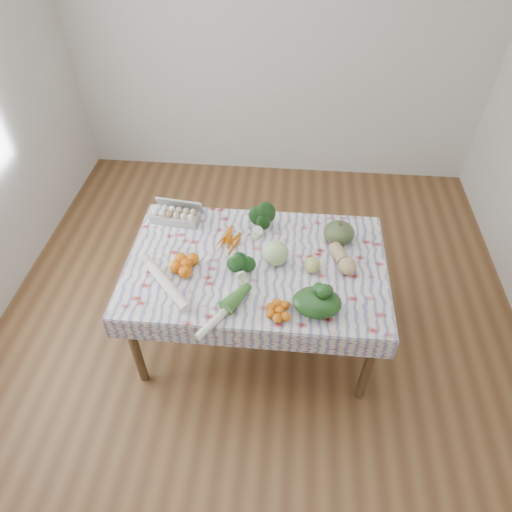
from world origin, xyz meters
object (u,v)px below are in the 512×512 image
(egg_carton, at_px, (175,216))
(butternut_squash, at_px, (343,258))
(kabocha_squash, at_px, (339,232))
(grapefruit, at_px, (312,265))
(cabbage, at_px, (276,253))
(dining_table, at_px, (256,272))

(egg_carton, relative_size, butternut_squash, 1.39)
(kabocha_squash, distance_m, grapefruit, 0.35)
(egg_carton, bearing_deg, grapefruit, -15.35)
(kabocha_squash, relative_size, butternut_squash, 0.84)
(egg_carton, relative_size, cabbage, 2.08)
(dining_table, bearing_deg, grapefruit, -6.53)
(cabbage, bearing_deg, egg_carton, 154.61)
(dining_table, distance_m, kabocha_squash, 0.61)
(cabbage, relative_size, butternut_squash, 0.67)
(grapefruit, bearing_deg, egg_carton, 157.43)
(egg_carton, relative_size, kabocha_squash, 1.66)
(kabocha_squash, xyz_separation_m, butternut_squash, (0.02, -0.23, -0.01))
(cabbage, bearing_deg, butternut_squash, 2.67)
(cabbage, height_order, butternut_squash, cabbage)
(egg_carton, distance_m, cabbage, 0.80)
(kabocha_squash, distance_m, cabbage, 0.48)
(dining_table, distance_m, egg_carton, 0.71)
(cabbage, height_order, grapefruit, cabbage)
(kabocha_squash, distance_m, butternut_squash, 0.23)
(butternut_squash, bearing_deg, dining_table, 160.96)
(dining_table, relative_size, cabbage, 9.82)
(dining_table, distance_m, grapefruit, 0.38)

